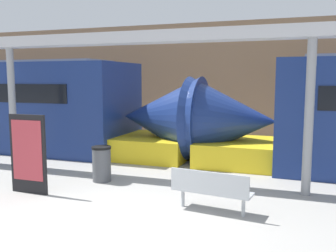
{
  "coord_description": "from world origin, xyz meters",
  "views": [
    {
      "loc": [
        3.07,
        -5.46,
        2.57
      ],
      "look_at": [
        -0.01,
        3.19,
        1.4
      ],
      "focal_mm": 40.0,
      "sensor_mm": 36.0,
      "label": 1
    }
  ],
  "objects_px": {
    "poster_board": "(28,154)",
    "support_column_near": "(309,118)",
    "trash_bin": "(102,164)",
    "bench_near": "(211,188)",
    "support_column_far": "(13,109)"
  },
  "relations": [
    {
      "from": "trash_bin",
      "to": "poster_board",
      "type": "bearing_deg",
      "value": -126.4
    },
    {
      "from": "bench_near",
      "to": "trash_bin",
      "type": "bearing_deg",
      "value": 164.97
    },
    {
      "from": "support_column_far",
      "to": "bench_near",
      "type": "bearing_deg",
      "value": -15.98
    },
    {
      "from": "poster_board",
      "to": "support_column_near",
      "type": "xyz_separation_m",
      "value": [
        5.87,
        1.93,
        0.81
      ]
    },
    {
      "from": "bench_near",
      "to": "trash_bin",
      "type": "xyz_separation_m",
      "value": [
        -3.09,
        1.27,
        -0.04
      ]
    },
    {
      "from": "support_column_far",
      "to": "trash_bin",
      "type": "bearing_deg",
      "value": -9.26
    },
    {
      "from": "trash_bin",
      "to": "support_column_far",
      "type": "bearing_deg",
      "value": 170.74
    },
    {
      "from": "bench_near",
      "to": "support_column_near",
      "type": "relative_size",
      "value": 0.47
    },
    {
      "from": "bench_near",
      "to": "support_column_far",
      "type": "distance_m",
      "value": 6.62
    },
    {
      "from": "poster_board",
      "to": "support_column_near",
      "type": "height_order",
      "value": "support_column_near"
    },
    {
      "from": "support_column_near",
      "to": "support_column_far",
      "type": "height_order",
      "value": "same"
    },
    {
      "from": "trash_bin",
      "to": "poster_board",
      "type": "height_order",
      "value": "poster_board"
    },
    {
      "from": "bench_near",
      "to": "trash_bin",
      "type": "height_order",
      "value": "trash_bin"
    },
    {
      "from": "bench_near",
      "to": "poster_board",
      "type": "relative_size",
      "value": 0.9
    },
    {
      "from": "trash_bin",
      "to": "support_column_near",
      "type": "xyz_separation_m",
      "value": [
        4.83,
        0.52,
        1.27
      ]
    }
  ]
}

